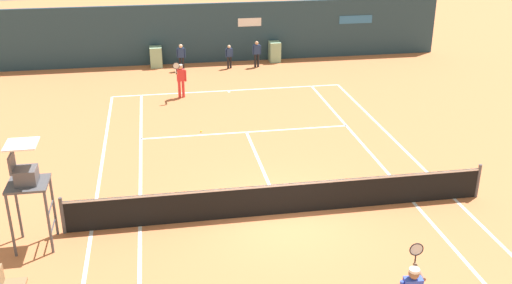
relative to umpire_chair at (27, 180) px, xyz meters
The scene contains 9 objects.
ground_plane 6.98m from the umpire_chair, ahead, with size 80.00×80.00×0.01m.
tennis_net 6.80m from the umpire_chair, ahead, with size 12.10×0.10×1.07m.
sponsor_back_wall 18.68m from the umpire_chair, 69.17° to the left, with size 25.00×1.02×3.16m.
umpire_chair is the anchor object (origin of this frame).
player_on_baseline 12.40m from the umpire_chair, 68.99° to the left, with size 0.60×0.64×1.76m.
ball_kid_left_post 16.69m from the umpire_chair, 73.59° to the left, with size 0.46×0.19×1.39m.
ball_kid_centre_post 18.19m from the umpire_chair, 61.57° to the left, with size 0.46×0.19×1.39m.
ball_kid_right_post 17.56m from the umpire_chair, 65.75° to the left, with size 0.41×0.21×1.24m.
tennis_ball_mid_court 8.91m from the umpire_chair, 55.60° to the left, with size 0.07×0.07×0.07m, color #CCE033.
Camera 1 is at (-3.30, -14.51, 8.46)m, focal length 41.63 mm.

